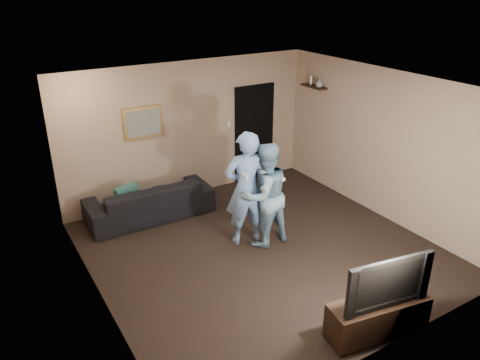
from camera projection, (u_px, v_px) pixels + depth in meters
ground at (262, 250)px, 7.40m from camera, size 5.00×5.00×0.00m
ceiling at (265, 87)px, 6.35m from camera, size 5.00×5.00×0.04m
wall_back at (189, 130)px, 8.83m from camera, size 5.00×0.04×2.60m
wall_front at (396, 254)px, 4.93m from camera, size 5.00×0.04×2.60m
wall_left at (93, 217)px, 5.69m from camera, size 0.04×5.00×2.60m
wall_right at (383, 145)px, 8.07m from camera, size 0.04×5.00×2.60m
sofa at (149, 200)px, 8.30m from camera, size 2.23×0.91×0.64m
throw_pillow at (127, 197)px, 8.05m from camera, size 0.44×0.23×0.42m
painting_frame at (143, 123)px, 8.26m from camera, size 0.72×0.05×0.57m
painting_canvas at (144, 123)px, 8.24m from camera, size 0.62×0.01×0.47m
doorway at (254, 133)px, 9.62m from camera, size 0.90×0.06×2.00m
light_switch at (229, 124)px, 9.22m from camera, size 0.08×0.02×0.12m
wall_shelf at (314, 86)px, 9.15m from camera, size 0.20×0.60×0.03m
shelf_vase at (319, 83)px, 8.98m from camera, size 0.15×0.15×0.15m
shelf_figurine at (311, 80)px, 9.18m from camera, size 0.06×0.06×0.18m
tv_console at (377, 316)px, 5.59m from camera, size 1.30×0.61×0.45m
television at (383, 279)px, 5.37m from camera, size 1.13×0.34×0.64m
wii_player_left at (246, 189)px, 7.27m from camera, size 0.78×0.62×1.88m
wii_player_right at (265, 195)px, 7.28m from camera, size 0.85×0.68×1.70m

